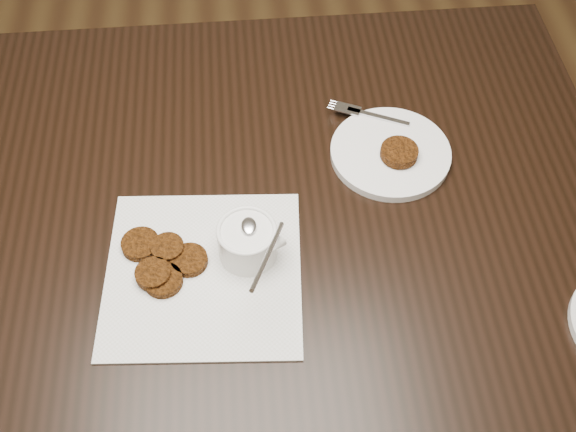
% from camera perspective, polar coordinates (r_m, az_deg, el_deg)
% --- Properties ---
extents(table, '(1.41, 0.91, 0.75)m').
position_cam_1_polar(table, '(1.49, -5.50, -7.22)').
color(table, black).
rests_on(table, floor).
extents(napkin, '(0.32, 0.32, 0.00)m').
position_cam_1_polar(napkin, '(1.08, -6.94, -4.61)').
color(napkin, white).
rests_on(napkin, table).
extents(sauce_ramekin, '(0.13, 0.13, 0.13)m').
position_cam_1_polar(sauce_ramekin, '(1.04, -3.43, -1.09)').
color(sauce_ramekin, white).
rests_on(sauce_ramekin, napkin).
extents(patty_cluster, '(0.20, 0.20, 0.02)m').
position_cam_1_polar(patty_cluster, '(1.09, -10.22, -3.92)').
color(patty_cluster, '#6A340E').
rests_on(patty_cluster, napkin).
extents(plate_with_patty, '(0.28, 0.28, 0.03)m').
position_cam_1_polar(plate_with_patty, '(1.22, 8.43, 5.38)').
color(plate_with_patty, white).
rests_on(plate_with_patty, table).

